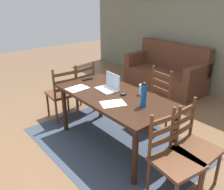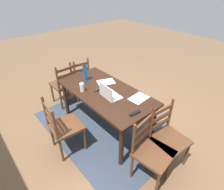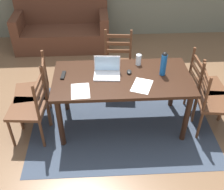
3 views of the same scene
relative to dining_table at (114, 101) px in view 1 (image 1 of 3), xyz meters
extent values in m
plane|color=brown|center=(0.00, 0.00, -0.67)|extent=(14.00, 14.00, 0.00)
cube|color=#333D4C|center=(0.00, 0.00, -0.67)|extent=(2.43, 1.75, 0.01)
cube|color=black|center=(0.00, 0.00, 0.08)|extent=(1.70, 0.85, 0.04)
cylinder|color=black|center=(-0.77, -0.35, -0.31)|extent=(0.07, 0.07, 0.72)
cylinder|color=black|center=(0.77, -0.35, -0.31)|extent=(0.07, 0.07, 0.72)
cylinder|color=black|center=(-0.77, 0.35, -0.31)|extent=(0.07, 0.07, 0.72)
cylinder|color=black|center=(0.77, 0.35, -0.31)|extent=(0.07, 0.07, 0.72)
cube|color=#56331E|center=(1.18, 0.17, -0.22)|extent=(0.45, 0.45, 0.04)
cylinder|color=#56331E|center=(1.36, 0.36, -0.45)|extent=(0.04, 0.04, 0.43)
cylinder|color=#56331E|center=(1.37, -0.02, -0.45)|extent=(0.04, 0.04, 0.43)
cylinder|color=#56331E|center=(0.99, 0.36, -0.45)|extent=(0.04, 0.04, 0.43)
cylinder|color=#56331E|center=(0.99, -0.02, -0.45)|extent=(0.04, 0.04, 0.43)
cylinder|color=#56331E|center=(0.98, 0.36, 0.03)|extent=(0.04, 0.04, 0.50)
cylinder|color=#56331E|center=(0.98, -0.02, 0.03)|extent=(0.04, 0.04, 0.50)
cube|color=#56331E|center=(0.98, 0.17, -0.07)|extent=(0.03, 0.36, 0.05)
cube|color=#56331E|center=(0.98, 0.17, 0.06)|extent=(0.03, 0.36, 0.05)
cube|color=#56331E|center=(0.98, 0.17, 0.18)|extent=(0.03, 0.36, 0.05)
cube|color=#56331E|center=(-1.18, -0.17, -0.22)|extent=(0.48, 0.48, 0.04)
cylinder|color=#56331E|center=(-1.38, -0.34, -0.45)|extent=(0.04, 0.04, 0.43)
cylinder|color=#56331E|center=(-1.35, 0.04, -0.45)|extent=(0.04, 0.04, 0.43)
cylinder|color=#56331E|center=(-1.01, -0.38, -0.45)|extent=(0.04, 0.04, 0.43)
cylinder|color=#56331E|center=(-0.97, 0.00, -0.45)|extent=(0.04, 0.04, 0.43)
cylinder|color=#56331E|center=(-1.00, -0.38, 0.03)|extent=(0.04, 0.04, 0.50)
cylinder|color=#56331E|center=(-0.96, 0.00, 0.03)|extent=(0.04, 0.04, 0.50)
cube|color=#56331E|center=(-0.98, -0.19, -0.07)|extent=(0.05, 0.36, 0.05)
cube|color=#56331E|center=(-0.98, -0.19, 0.06)|extent=(0.05, 0.36, 0.05)
cube|color=#56331E|center=(-0.98, -0.19, 0.18)|extent=(0.05, 0.36, 0.05)
cube|color=#56331E|center=(-1.18, 0.17, -0.22)|extent=(0.50, 0.50, 0.04)
cylinder|color=#56331E|center=(-1.34, -0.04, -0.45)|extent=(0.04, 0.04, 0.43)
cylinder|color=#56331E|center=(-1.39, 0.33, -0.45)|extent=(0.04, 0.04, 0.43)
cylinder|color=#56331E|center=(-0.96, 0.01, -0.45)|extent=(0.04, 0.04, 0.43)
cylinder|color=#56331E|center=(-1.02, 0.38, -0.45)|extent=(0.04, 0.04, 0.43)
cylinder|color=#56331E|center=(-0.95, 0.01, 0.03)|extent=(0.04, 0.04, 0.50)
cylinder|color=#56331E|center=(-1.01, 0.39, 0.03)|extent=(0.04, 0.04, 0.50)
cube|color=#56331E|center=(-0.98, 0.20, -0.07)|extent=(0.07, 0.36, 0.05)
cube|color=#56331E|center=(-0.98, 0.20, 0.06)|extent=(0.07, 0.36, 0.05)
cube|color=#56331E|center=(-0.98, 0.20, 0.18)|extent=(0.07, 0.36, 0.05)
cube|color=#56331E|center=(0.00, 0.76, -0.22)|extent=(0.48, 0.48, 0.04)
cylinder|color=#56331E|center=(0.17, 0.55, -0.45)|extent=(0.04, 0.04, 0.43)
cylinder|color=#56331E|center=(-0.21, 0.58, -0.45)|extent=(0.04, 0.04, 0.43)
cylinder|color=#56331E|center=(0.21, 0.93, -0.45)|extent=(0.04, 0.04, 0.43)
cylinder|color=#56331E|center=(-0.17, 0.96, -0.45)|extent=(0.04, 0.04, 0.43)
cylinder|color=#56331E|center=(0.21, 0.94, 0.03)|extent=(0.04, 0.04, 0.50)
cylinder|color=#56331E|center=(-0.17, 0.97, 0.03)|extent=(0.04, 0.04, 0.50)
cube|color=#56331E|center=(0.02, 0.95, -0.07)|extent=(0.36, 0.06, 0.05)
cube|color=#56331E|center=(0.02, 0.95, 0.06)|extent=(0.36, 0.06, 0.05)
cube|color=#56331E|center=(0.02, 0.95, 0.18)|extent=(0.36, 0.06, 0.05)
cube|color=#56331E|center=(1.18, -0.17, -0.22)|extent=(0.49, 0.49, 0.04)
cylinder|color=#56331E|center=(1.39, -0.01, -0.45)|extent=(0.04, 0.04, 0.43)
cylinder|color=#56331E|center=(1.01, 0.04, -0.45)|extent=(0.04, 0.04, 0.43)
cylinder|color=#56331E|center=(0.97, -0.33, -0.45)|extent=(0.04, 0.04, 0.43)
cylinder|color=#56331E|center=(1.00, 0.04, 0.03)|extent=(0.04, 0.04, 0.50)
cylinder|color=#56331E|center=(0.96, -0.33, 0.03)|extent=(0.04, 0.04, 0.50)
cube|color=#56331E|center=(0.98, -0.14, -0.07)|extent=(0.07, 0.36, 0.05)
cube|color=#56331E|center=(0.98, -0.14, 0.06)|extent=(0.07, 0.36, 0.05)
cube|color=#56331E|center=(0.98, -0.14, 0.18)|extent=(0.07, 0.36, 0.05)
cube|color=#512D1E|center=(-0.98, 2.30, -0.47)|extent=(1.80, 0.80, 0.40)
cube|color=#512D1E|center=(-0.98, 2.60, 0.03)|extent=(1.80, 0.20, 0.60)
cube|color=#512D1E|center=(-0.16, 2.30, -0.12)|extent=(0.16, 0.80, 0.30)
cube|color=#512D1E|center=(-1.80, 2.30, -0.12)|extent=(0.16, 0.80, 0.30)
cube|color=silver|center=(-0.19, 0.03, 0.10)|extent=(0.34, 0.24, 0.02)
cube|color=silver|center=(-0.18, 0.13, 0.22)|extent=(0.32, 0.03, 0.21)
cube|color=#A5CCEA|center=(-0.18, 0.13, 0.22)|extent=(0.30, 0.03, 0.19)
cylinder|color=#145199|center=(0.50, 0.04, 0.23)|extent=(0.07, 0.07, 0.28)
sphere|color=black|center=(0.50, 0.04, 0.37)|extent=(0.07, 0.07, 0.07)
cylinder|color=silver|center=(0.23, 0.28, 0.17)|extent=(0.07, 0.07, 0.14)
ellipsoid|color=black|center=(0.09, 0.09, 0.11)|extent=(0.07, 0.10, 0.03)
cube|color=black|center=(-0.72, 0.07, 0.11)|extent=(0.06, 0.17, 0.02)
cube|color=white|center=(-0.50, -0.26, 0.10)|extent=(0.23, 0.31, 0.00)
cube|color=white|center=(0.21, -0.19, 0.10)|extent=(0.31, 0.35, 0.00)
camera|label=1|loc=(2.27, -1.91, 1.34)|focal=38.58mm
camera|label=2|loc=(-2.00, 1.58, 1.68)|focal=29.65mm
camera|label=3|loc=(-0.28, -2.77, 1.98)|focal=43.97mm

